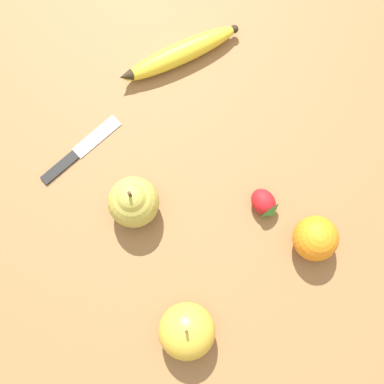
{
  "coord_description": "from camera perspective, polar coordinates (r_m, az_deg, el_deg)",
  "views": [
    {
      "loc": [
        0.15,
        0.22,
        0.82
      ],
      "look_at": [
        0.02,
        0.07,
        0.03
      ],
      "focal_mm": 50.0,
      "sensor_mm": 36.0,
      "label": 1
    }
  ],
  "objects": [
    {
      "name": "paring_knife",
      "position": [
        0.88,
        -12.09,
        4.18
      ],
      "size": [
        0.15,
        0.02,
        0.01
      ],
      "rotation": [
        0.0,
        0.0,
        1.56
      ],
      "color": "silver",
      "rests_on": "ground_plane"
    },
    {
      "name": "orange",
      "position": [
        0.82,
        13.04,
        -4.84
      ],
      "size": [
        0.07,
        0.07,
        0.07
      ],
      "color": "orange",
      "rests_on": "ground_plane"
    },
    {
      "name": "apple",
      "position": [
        0.79,
        -0.55,
        -14.63
      ],
      "size": [
        0.08,
        0.08,
        0.09
      ],
      "color": "gold",
      "rests_on": "ground_plane"
    },
    {
      "name": "banana",
      "position": [
        0.91,
        -1.38,
        14.52
      ],
      "size": [
        0.21,
        0.1,
        0.04
      ],
      "rotation": [
        0.0,
        0.0,
        5.98
      ],
      "color": "yellow",
      "rests_on": "ground_plane"
    },
    {
      "name": "pear",
      "position": [
        0.8,
        -6.28,
        -1.01
      ],
      "size": [
        0.08,
        0.08,
        0.1
      ],
      "color": "#B7AD47",
      "rests_on": "ground_plane"
    },
    {
      "name": "ground_plane",
      "position": [
        0.86,
        -2.68,
        3.82
      ],
      "size": [
        3.0,
        3.0,
        0.0
      ],
      "primitive_type": "plane",
      "color": "olive"
    },
    {
      "name": "strawberry",
      "position": [
        0.83,
        7.77,
        -1.25
      ],
      "size": [
        0.04,
        0.05,
        0.04
      ],
      "rotation": [
        0.0,
        0.0,
        1.41
      ],
      "color": "red",
      "rests_on": "ground_plane"
    }
  ]
}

